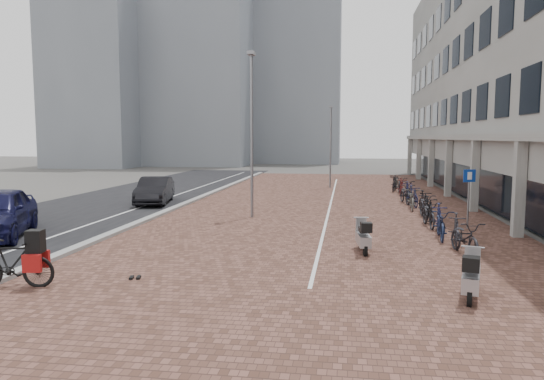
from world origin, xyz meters
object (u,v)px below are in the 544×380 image
(car_dark, at_px, (155,190))
(hero_bike, at_px, (12,263))
(scooter_front, at_px, (363,236))
(scooter_back, at_px, (471,275))
(parking_sign, at_px, (469,190))

(car_dark, relative_size, hero_bike, 2.14)
(scooter_front, height_order, scooter_back, scooter_back)
(car_dark, height_order, parking_sign, parking_sign)
(hero_bike, bearing_deg, parking_sign, -61.39)
(car_dark, xyz_separation_m, hero_bike, (2.34, -14.45, -0.10))
(car_dark, bearing_deg, hero_bike, -92.49)
(parking_sign, bearing_deg, hero_bike, -159.16)
(parking_sign, bearing_deg, scooter_back, -119.23)
(hero_bike, distance_m, scooter_front, 9.31)
(car_dark, height_order, scooter_front, car_dark)
(scooter_back, bearing_deg, hero_bike, -161.01)
(hero_bike, xyz_separation_m, parking_sign, (12.00, 9.25, 0.89))
(scooter_front, bearing_deg, car_dark, 131.03)
(scooter_front, bearing_deg, parking_sign, 42.49)
(parking_sign, bearing_deg, car_dark, 143.27)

